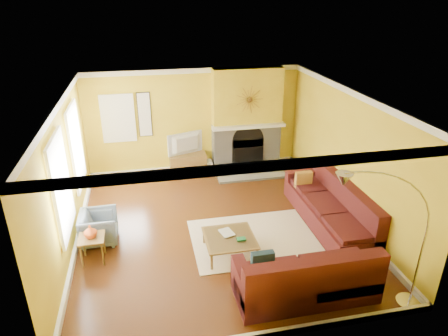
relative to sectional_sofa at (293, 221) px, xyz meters
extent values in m
cube|color=#5E3113|center=(-1.32, 0.80, -0.46)|extent=(5.50, 6.00, 0.02)
cube|color=white|center=(-1.32, 0.80, 2.26)|extent=(5.50, 6.00, 0.02)
cube|color=gold|center=(-1.32, 3.81, 0.90)|extent=(5.50, 0.02, 2.70)
cube|color=gold|center=(-1.32, -2.21, 0.90)|extent=(5.50, 0.02, 2.70)
cube|color=gold|center=(-4.08, 0.80, 0.90)|extent=(0.02, 6.00, 2.70)
cube|color=gold|center=(1.44, 0.80, 0.90)|extent=(0.02, 6.00, 2.70)
cube|color=white|center=(-4.04, 2.10, 1.05)|extent=(0.06, 1.22, 1.72)
cube|color=white|center=(-4.04, 0.20, 1.05)|extent=(0.06, 1.22, 1.72)
cube|color=white|center=(-3.22, 3.76, 1.10)|extent=(0.82, 0.06, 1.22)
cube|color=white|center=(-2.57, 3.77, 1.15)|extent=(0.34, 0.04, 1.14)
cube|color=white|center=(0.03, 3.36, 0.80)|extent=(1.92, 0.22, 0.08)
cube|color=gray|center=(0.03, 3.05, -0.42)|extent=(1.80, 0.70, 0.06)
cube|color=beige|center=(-0.69, 0.21, -0.44)|extent=(2.40, 1.80, 0.02)
cube|color=olive|center=(-1.55, 3.56, -0.19)|extent=(0.95, 0.43, 0.52)
imported|color=black|center=(-1.55, 3.56, 0.36)|extent=(0.99, 0.47, 0.58)
cube|color=white|center=(-1.07, 3.55, -0.30)|extent=(0.30, 0.30, 0.30)
imported|color=slate|center=(-3.61, 0.75, -0.14)|extent=(0.69, 0.67, 0.63)
imported|color=#E35619|center=(-3.68, 0.16, 0.16)|extent=(0.23, 0.23, 0.24)
imported|color=white|center=(-1.39, -0.05, -0.08)|extent=(0.29, 0.35, 0.03)
camera|label=1|loc=(-2.61, -6.09, 4.00)|focal=32.00mm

